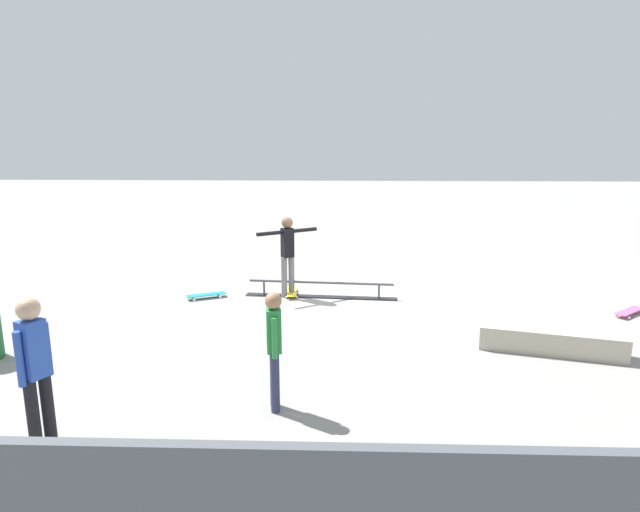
# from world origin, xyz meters

# --- Properties ---
(ground_plane) EXTENTS (60.00, 60.00, 0.00)m
(ground_plane) POSITION_xyz_m (0.00, 0.00, 0.00)
(ground_plane) COLOR gray
(grind_rail) EXTENTS (3.21, 0.50, 0.34)m
(grind_rail) POSITION_xyz_m (0.48, -0.70, 0.15)
(grind_rail) COLOR black
(grind_rail) RESTS_ON ground_plane
(skate_ledge) EXTENTS (2.20, 0.99, 0.38)m
(skate_ledge) POSITION_xyz_m (-3.23, 2.17, 0.19)
(skate_ledge) COLOR #B2A893
(skate_ledge) RESTS_ON ground_plane
(skater_main) EXTENTS (1.20, 0.80, 1.70)m
(skater_main) POSITION_xyz_m (1.17, -0.72, 0.99)
(skater_main) COLOR slate
(skater_main) RESTS_ON ground_plane
(skateboard_main) EXTENTS (0.31, 0.82, 0.09)m
(skateboard_main) POSITION_xyz_m (1.11, -0.84, 0.07)
(skateboard_main) COLOR yellow
(skateboard_main) RESTS_ON ground_plane
(bystander_green_shirt) EXTENTS (0.21, 0.35, 1.52)m
(bystander_green_shirt) POSITION_xyz_m (0.89, 4.12, 0.86)
(bystander_green_shirt) COLOR #2D3351
(bystander_green_shirt) RESTS_ON ground_plane
(bystander_blue_shirt) EXTENTS (0.28, 0.39, 1.74)m
(bystander_blue_shirt) POSITION_xyz_m (3.27, 5.16, 0.99)
(bystander_blue_shirt) COLOR black
(bystander_blue_shirt) RESTS_ON ground_plane
(loose_skateboard_teal) EXTENTS (0.81, 0.52, 0.09)m
(loose_skateboard_teal) POSITION_xyz_m (2.87, -0.53, 0.07)
(loose_skateboard_teal) COLOR teal
(loose_skateboard_teal) RESTS_ON ground_plane
(loose_skateboard_pink) EXTENTS (0.75, 0.66, 0.09)m
(loose_skateboard_pink) POSITION_xyz_m (-5.43, 0.27, 0.07)
(loose_skateboard_pink) COLOR #E05993
(loose_skateboard_pink) RESTS_ON ground_plane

